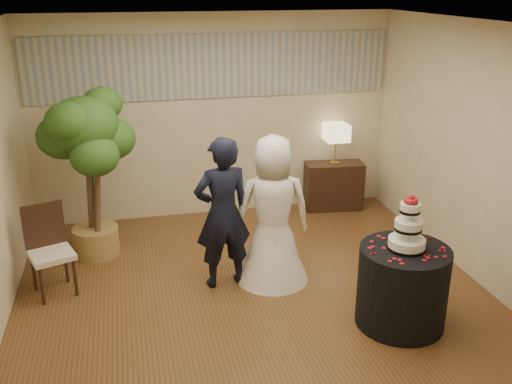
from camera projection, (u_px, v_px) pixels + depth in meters
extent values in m
cube|color=brown|center=(255.00, 298.00, 6.08)|extent=(5.00, 5.00, 0.00)
cube|color=white|center=(255.00, 25.00, 5.10)|extent=(5.00, 5.00, 0.00)
cube|color=beige|center=(214.00, 117.00, 7.87)|extent=(5.00, 0.06, 2.80)
cube|color=beige|center=(353.00, 306.00, 3.31)|extent=(5.00, 0.06, 2.80)
cube|color=beige|center=(482.00, 156.00, 6.12)|extent=(0.06, 5.00, 2.80)
cube|color=#9FA095|center=(213.00, 66.00, 7.61)|extent=(4.90, 0.02, 0.85)
imported|color=black|center=(223.00, 213.00, 6.07)|extent=(0.66, 0.48, 1.69)
imported|color=white|center=(273.00, 210.00, 6.18)|extent=(0.90, 0.90, 1.67)
cylinder|color=black|center=(402.00, 287.00, 5.50)|extent=(1.14, 1.14, 0.80)
cube|color=#311B11|center=(334.00, 186.00, 8.36)|extent=(0.87, 0.46, 0.69)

